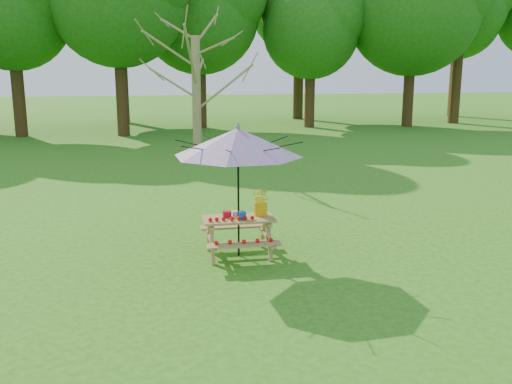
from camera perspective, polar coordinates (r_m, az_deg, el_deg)
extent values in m
plane|color=#2F6513|center=(7.56, -19.78, -13.02)|extent=(120.00, 120.00, 0.00)
cylinder|color=#958351|center=(20.37, -5.97, 9.38)|extent=(0.29, 0.29, 4.22)
cube|color=#A28049|center=(9.62, -1.76, -2.69)|extent=(1.20, 0.62, 0.04)
cube|color=#A28049|center=(9.18, -1.20, -5.31)|extent=(1.20, 0.22, 0.04)
cube|color=#A28049|center=(10.23, -2.24, -3.47)|extent=(1.20, 0.22, 0.04)
cylinder|color=black|center=(9.51, -1.78, 0.07)|extent=(0.04, 0.04, 2.25)
cone|color=teal|center=(9.37, -1.81, 5.01)|extent=(2.73, 2.73, 0.46)
sphere|color=teal|center=(9.34, -1.82, 6.55)|extent=(0.08, 0.08, 0.08)
cube|color=#B90E27|center=(9.65, -2.92, -2.22)|extent=(0.14, 0.12, 0.10)
cylinder|color=#164DB6|center=(9.51, -1.38, -2.34)|extent=(0.13, 0.13, 0.13)
cube|color=white|center=(9.78, -2.03, -2.12)|extent=(0.13, 0.13, 0.07)
cylinder|color=#E3A50B|center=(9.74, 0.48, -1.69)|extent=(0.23, 0.23, 0.23)
imported|color=yellow|center=(9.69, 0.48, -0.40)|extent=(0.33, 0.29, 0.34)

